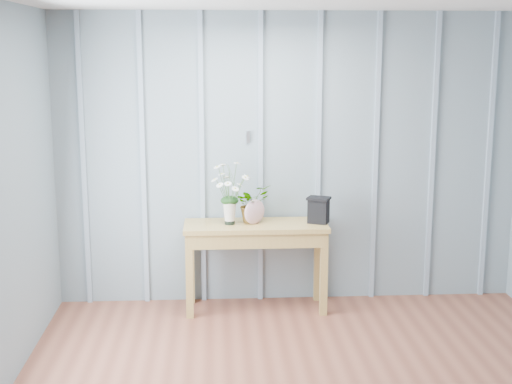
{
  "coord_description": "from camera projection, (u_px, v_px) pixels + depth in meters",
  "views": [
    {
      "loc": [
        -0.64,
        -3.79,
        2.19
      ],
      "look_at": [
        -0.3,
        1.94,
        1.03
      ],
      "focal_mm": 50.0,
      "sensor_mm": 36.0,
      "label": 1
    }
  ],
  "objects": [
    {
      "name": "felt_disc_vessel",
      "position": [
        255.0,
        212.0,
        5.93
      ],
      "size": [
        0.2,
        0.17,
        0.21
      ],
      "primitive_type": "ellipsoid",
      "rotation": [
        0.0,
        0.0,
        0.62
      ],
      "color": "#9C4A6D",
      "rests_on": "sideboard"
    },
    {
      "name": "sideboard",
      "position": [
        256.0,
        237.0,
        5.99
      ],
      "size": [
        1.2,
        0.45,
        0.75
      ],
      "color": "#A38341",
      "rests_on": "ground"
    },
    {
      "name": "spider_plant",
      "position": [
        252.0,
        203.0,
        5.99
      ],
      "size": [
        0.38,
        0.37,
        0.32
      ],
      "primitive_type": "imported",
      "rotation": [
        0.0,
        0.0,
        0.62
      ],
      "color": "#113512",
      "rests_on": "sideboard"
    },
    {
      "name": "room_shell",
      "position": [
        311.0,
        80.0,
        4.68
      ],
      "size": [
        4.0,
        4.5,
        2.5
      ],
      "color": "gray",
      "rests_on": "ground"
    },
    {
      "name": "daisy_vase",
      "position": [
        229.0,
        186.0,
        5.88
      ],
      "size": [
        0.37,
        0.28,
        0.52
      ],
      "color": "black",
      "rests_on": "sideboard"
    },
    {
      "name": "carved_box",
      "position": [
        319.0,
        210.0,
        5.96
      ],
      "size": [
        0.22,
        0.2,
        0.22
      ],
      "color": "black",
      "rests_on": "sideboard"
    }
  ]
}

